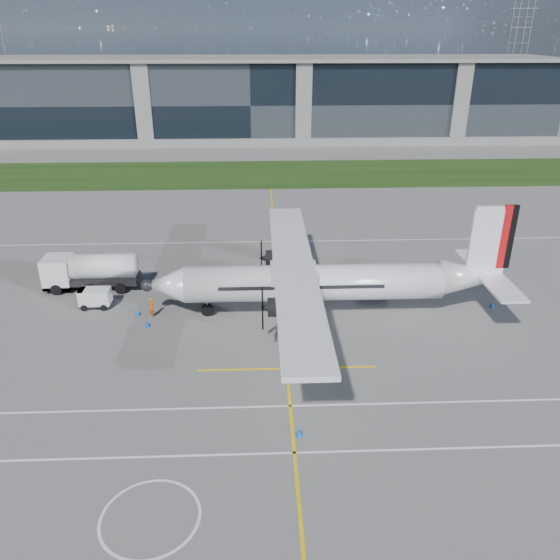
{
  "coord_description": "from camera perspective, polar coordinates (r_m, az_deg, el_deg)",
  "views": [
    {
      "loc": [
        1.33,
        -36.65,
        20.75
      ],
      "look_at": [
        2.88,
        2.52,
        2.62
      ],
      "focal_mm": 35.0,
      "sensor_mm": 36.0,
      "label": 1
    }
  ],
  "objects": [
    {
      "name": "turboprop_aircraft",
      "position": [
        42.0,
        5.03,
        1.82
      ],
      "size": [
        28.33,
        29.38,
        8.81
      ],
      "primitive_type": null,
      "color": "white",
      "rests_on": "ground"
    },
    {
      "name": "safety_cone_stbdwing",
      "position": [
        57.24,
        -0.19,
        3.83
      ],
      "size": [
        0.36,
        0.36,
        0.5
      ],
      "primitive_type": "cone",
      "color": "blue",
      "rests_on": "ground"
    },
    {
      "name": "yellow_taxiway_centerline",
      "position": [
        51.08,
        -0.2,
        0.86
      ],
      "size": [
        0.2,
        70.0,
        0.01
      ],
      "primitive_type": "cube",
      "color": "yellow",
      "rests_on": "ground"
    },
    {
      "name": "ground",
      "position": [
        79.42,
        -3.19,
        9.64
      ],
      "size": [
        400.0,
        400.0,
        0.0
      ],
      "primitive_type": "plane",
      "color": "#5E5B59",
      "rests_on": "ground"
    },
    {
      "name": "safety_cone_tail",
      "position": [
        47.85,
        21.31,
        -2.37
      ],
      "size": [
        0.36,
        0.36,
        0.5
      ],
      "primitive_type": "cone",
      "color": "blue",
      "rests_on": "ground"
    },
    {
      "name": "safety_cone_portwing",
      "position": [
        31.64,
        2.02,
        -15.57
      ],
      "size": [
        0.36,
        0.36,
        0.5
      ],
      "primitive_type": "cone",
      "color": "blue",
      "rests_on": "ground"
    },
    {
      "name": "fuel_tanker_truck",
      "position": [
        50.2,
        -19.77,
        0.81
      ],
      "size": [
        8.36,
        2.72,
        3.13
      ],
      "primitive_type": null,
      "color": "silver",
      "rests_on": "ground"
    },
    {
      "name": "pylon_east",
      "position": [
        204.62,
        23.57,
        21.34
      ],
      "size": [
        9.0,
        4.6,
        30.0
      ],
      "primitive_type": null,
      "color": "gray",
      "rests_on": "ground"
    },
    {
      "name": "safety_cone_fwd",
      "position": [
        44.84,
        -14.66,
        -3.27
      ],
      "size": [
        0.36,
        0.36,
        0.5
      ],
      "primitive_type": "cone",
      "color": "blue",
      "rests_on": "ground"
    },
    {
      "name": "baggage_tug",
      "position": [
        46.87,
        -18.74,
        -1.81
      ],
      "size": [
        2.61,
        1.57,
        1.57
      ],
      "primitive_type": null,
      "color": "silver",
      "rests_on": "ground"
    },
    {
      "name": "safety_cone_nose_port",
      "position": [
        42.98,
        -13.7,
        -4.44
      ],
      "size": [
        0.36,
        0.36,
        0.5
      ],
      "primitive_type": "cone",
      "color": "blue",
      "rests_on": "ground"
    },
    {
      "name": "terminal_building",
      "position": [
        117.4,
        -3.05,
        18.31
      ],
      "size": [
        120.0,
        20.0,
        15.0
      ],
      "primitive_type": "cube",
      "color": "black",
      "rests_on": "ground"
    },
    {
      "name": "tree_line",
      "position": [
        177.54,
        -2.84,
        19.05
      ],
      "size": [
        400.0,
        6.0,
        6.0
      ],
      "primitive_type": "cube",
      "color": "black",
      "rests_on": "ground"
    },
    {
      "name": "ground_crew_person",
      "position": [
        44.02,
        -13.26,
        -2.66
      ],
      "size": [
        0.7,
        0.86,
        1.85
      ],
      "primitive_type": "imported",
      "rotation": [
        0.0,
        0.0,
        1.8
      ],
      "color": "#F25907",
      "rests_on": "ground"
    },
    {
      "name": "grass_strip",
      "position": [
        87.16,
        -3.13,
        11.02
      ],
      "size": [
        400.0,
        18.0,
        0.04
      ],
      "primitive_type": "cube",
      "color": "#19320D",
      "rests_on": "ground"
    },
    {
      "name": "white_lane_line",
      "position": [
        30.74,
        -4.35,
        -17.71
      ],
      "size": [
        90.0,
        0.15,
        0.01
      ],
      "primitive_type": "cube",
      "color": "white",
      "rests_on": "ground"
    }
  ]
}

